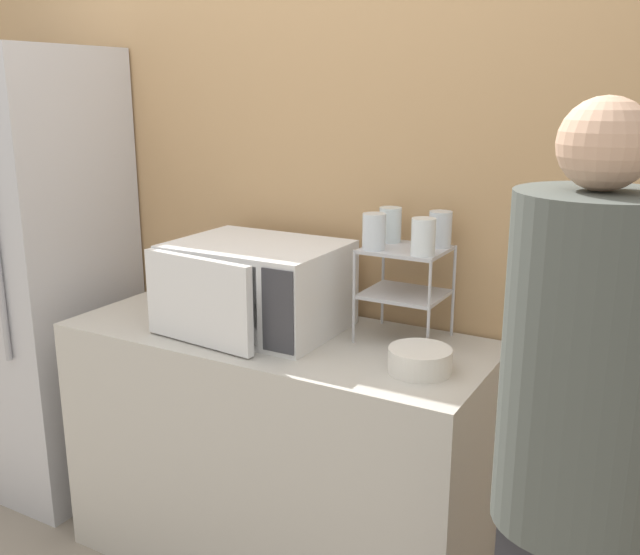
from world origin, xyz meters
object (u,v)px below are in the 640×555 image
at_px(glass_front_right, 423,237).
at_px(bowl, 420,360).
at_px(glass_back_right, 440,229).
at_px(glass_front_left, 374,231).
at_px(refrigerator, 33,276).
at_px(person, 573,455).
at_px(dish_rack, 405,274).
at_px(glass_back_left, 390,225).
at_px(microwave, 255,286).

distance_m(glass_front_right, bowl, 0.39).
distance_m(glass_back_right, bowl, 0.47).
distance_m(glass_front_left, refrigerator, 1.62).
relative_size(glass_front_right, person, 0.07).
xyz_separation_m(glass_front_right, refrigerator, (-1.76, -0.08, -0.34)).
bearing_deg(glass_back_right, dish_rack, -139.82).
relative_size(dish_rack, bowl, 1.65).
relative_size(glass_front_right, glass_back_left, 1.00).
xyz_separation_m(microwave, bowl, (0.66, -0.09, -0.12)).
distance_m(glass_back_left, bowl, 0.52).
distance_m(glass_back_left, person, 1.10).
bearing_deg(glass_front_left, refrigerator, -177.05).
distance_m(microwave, glass_back_left, 0.52).
bearing_deg(glass_front_right, glass_front_left, 179.13).
bearing_deg(microwave, refrigerator, -179.93).
relative_size(glass_front_left, bowl, 0.61).
height_order(glass_back_left, refrigerator, refrigerator).
bearing_deg(glass_front_left, glass_back_right, 40.13).
xyz_separation_m(microwave, glass_front_left, (0.42, 0.08, 0.22)).
bearing_deg(glass_front_left, microwave, -169.17).
xyz_separation_m(microwave, glass_back_right, (0.59, 0.23, 0.22)).
bearing_deg(glass_front_right, person, -45.19).
distance_m(microwave, dish_rack, 0.53).
height_order(glass_front_left, bowl, glass_front_left).
xyz_separation_m(dish_rack, glass_front_left, (-0.08, -0.07, 0.15)).
bearing_deg(microwave, person, -23.59).
relative_size(dish_rack, glass_back_left, 2.69).
bearing_deg(glass_front_right, dish_rack, 140.05).
bearing_deg(glass_back_right, refrigerator, -172.61).
relative_size(glass_front_right, bowl, 0.61).
distance_m(glass_front_left, glass_back_right, 0.23).
bearing_deg(refrigerator, microwave, 0.07).
relative_size(microwave, dish_rack, 1.82).
height_order(dish_rack, bowl, dish_rack).
xyz_separation_m(dish_rack, glass_back_left, (-0.09, 0.07, 0.15)).
distance_m(microwave, person, 1.29).
bearing_deg(refrigerator, dish_rack, 5.22).
relative_size(dish_rack, person, 0.18).
bearing_deg(glass_back_left, microwave, -152.49).
xyz_separation_m(glass_front_left, glass_back_right, (0.17, 0.15, 0.00)).
relative_size(microwave, person, 0.34).
bearing_deg(dish_rack, refrigerator, -174.78).
height_order(glass_front_left, glass_back_left, same).
bearing_deg(glass_back_left, person, -43.82).
distance_m(bowl, refrigerator, 1.83).
height_order(glass_front_left, refrigerator, refrigerator).
xyz_separation_m(bowl, refrigerator, (-1.83, 0.09, 0.00)).
relative_size(dish_rack, refrigerator, 0.17).
bearing_deg(glass_front_left, bowl, -35.66).
height_order(microwave, dish_rack, dish_rack).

